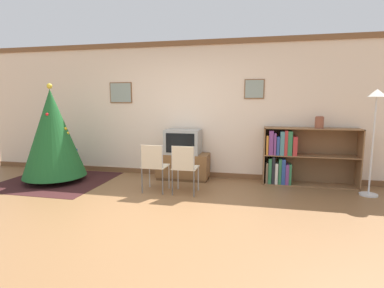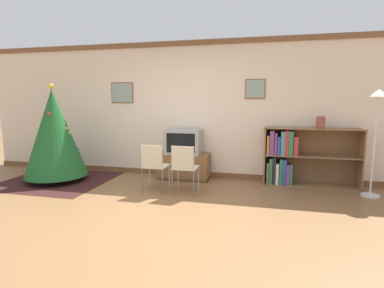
{
  "view_description": "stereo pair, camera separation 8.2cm",
  "coord_description": "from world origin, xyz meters",
  "px_view_note": "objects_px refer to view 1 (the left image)",
  "views": [
    {
      "loc": [
        1.43,
        -3.59,
        1.54
      ],
      "look_at": [
        0.36,
        1.26,
        0.82
      ],
      "focal_mm": 28.0,
      "sensor_mm": 36.0,
      "label": 1
    },
    {
      "loc": [
        1.51,
        -3.57,
        1.54
      ],
      "look_at": [
        0.36,
        1.26,
        0.82
      ],
      "focal_mm": 28.0,
      "sensor_mm": 36.0,
      "label": 2
    }
  ],
  "objects_px": {
    "folding_chair_right": "(184,166)",
    "tv_console": "(183,166)",
    "standing_lamp": "(375,115)",
    "bookshelf": "(293,157)",
    "vase": "(319,122)",
    "television": "(183,142)",
    "christmas_tree": "(53,133)",
    "folding_chair_left": "(154,165)"
  },
  "relations": [
    {
      "from": "folding_chair_right",
      "to": "tv_console",
      "type": "bearing_deg",
      "value": 105.31
    },
    {
      "from": "folding_chair_right",
      "to": "standing_lamp",
      "type": "distance_m",
      "value": 3.14
    },
    {
      "from": "bookshelf",
      "to": "vase",
      "type": "bearing_deg",
      "value": -6.35
    },
    {
      "from": "standing_lamp",
      "to": "folding_chair_right",
      "type": "bearing_deg",
      "value": -168.64
    },
    {
      "from": "tv_console",
      "to": "folding_chair_right",
      "type": "height_order",
      "value": "folding_chair_right"
    },
    {
      "from": "television",
      "to": "bookshelf",
      "type": "xyz_separation_m",
      "value": [
        2.06,
        0.07,
        -0.23
      ]
    },
    {
      "from": "christmas_tree",
      "to": "vase",
      "type": "relative_size",
      "value": 8.63
    },
    {
      "from": "christmas_tree",
      "to": "folding_chair_left",
      "type": "xyz_separation_m",
      "value": [
        2.09,
        -0.25,
        -0.45
      ]
    },
    {
      "from": "folding_chair_left",
      "to": "bookshelf",
      "type": "bearing_deg",
      "value": 23.8
    },
    {
      "from": "folding_chair_left",
      "to": "folding_chair_right",
      "type": "distance_m",
      "value": 0.53
    },
    {
      "from": "christmas_tree",
      "to": "vase",
      "type": "distance_m",
      "value": 4.89
    },
    {
      "from": "tv_console",
      "to": "television",
      "type": "distance_m",
      "value": 0.49
    },
    {
      "from": "christmas_tree",
      "to": "television",
      "type": "bearing_deg",
      "value": 16.76
    },
    {
      "from": "vase",
      "to": "standing_lamp",
      "type": "xyz_separation_m",
      "value": [
        0.75,
        -0.38,
        0.16
      ]
    },
    {
      "from": "standing_lamp",
      "to": "television",
      "type": "bearing_deg",
      "value": 173.55
    },
    {
      "from": "christmas_tree",
      "to": "folding_chair_right",
      "type": "height_order",
      "value": "christmas_tree"
    },
    {
      "from": "television",
      "to": "folding_chair_left",
      "type": "bearing_deg",
      "value": -105.35
    },
    {
      "from": "folding_chair_right",
      "to": "folding_chair_left",
      "type": "bearing_deg",
      "value": 180.0
    },
    {
      "from": "television",
      "to": "folding_chair_right",
      "type": "xyz_separation_m",
      "value": [
        0.26,
        -0.96,
        -0.27
      ]
    },
    {
      "from": "christmas_tree",
      "to": "folding_chair_left",
      "type": "bearing_deg",
      "value": -6.82
    },
    {
      "from": "tv_console",
      "to": "folding_chair_left",
      "type": "xyz_separation_m",
      "value": [
        -0.26,
        -0.96,
        0.22
      ]
    },
    {
      "from": "folding_chair_left",
      "to": "standing_lamp",
      "type": "bearing_deg",
      "value": 9.68
    },
    {
      "from": "christmas_tree",
      "to": "vase",
      "type": "height_order",
      "value": "christmas_tree"
    },
    {
      "from": "bookshelf",
      "to": "folding_chair_right",
      "type": "bearing_deg",
      "value": -150.31
    },
    {
      "from": "christmas_tree",
      "to": "tv_console",
      "type": "xyz_separation_m",
      "value": [
        2.35,
        0.71,
        -0.67
      ]
    },
    {
      "from": "folding_chair_left",
      "to": "bookshelf",
      "type": "xyz_separation_m",
      "value": [
        2.32,
        1.03,
        0.04
      ]
    },
    {
      "from": "christmas_tree",
      "to": "bookshelf",
      "type": "relative_size",
      "value": 1.12
    },
    {
      "from": "christmas_tree",
      "to": "folding_chair_left",
      "type": "relative_size",
      "value": 2.25
    },
    {
      "from": "bookshelf",
      "to": "vase",
      "type": "distance_m",
      "value": 0.77
    },
    {
      "from": "folding_chair_left",
      "to": "vase",
      "type": "relative_size",
      "value": 3.84
    },
    {
      "from": "television",
      "to": "bookshelf",
      "type": "bearing_deg",
      "value": 1.85
    },
    {
      "from": "folding_chair_right",
      "to": "standing_lamp",
      "type": "xyz_separation_m",
      "value": [
        2.96,
        0.59,
        0.85
      ]
    },
    {
      "from": "tv_console",
      "to": "folding_chair_left",
      "type": "relative_size",
      "value": 1.23
    },
    {
      "from": "bookshelf",
      "to": "television",
      "type": "bearing_deg",
      "value": -178.15
    },
    {
      "from": "vase",
      "to": "standing_lamp",
      "type": "relative_size",
      "value": 0.12
    },
    {
      "from": "television",
      "to": "bookshelf",
      "type": "distance_m",
      "value": 2.07
    },
    {
      "from": "tv_console",
      "to": "folding_chair_right",
      "type": "bearing_deg",
      "value": -74.69
    },
    {
      "from": "tv_console",
      "to": "standing_lamp",
      "type": "distance_m",
      "value": 3.41
    },
    {
      "from": "standing_lamp",
      "to": "bookshelf",
      "type": "bearing_deg",
      "value": 159.66
    },
    {
      "from": "television",
      "to": "folding_chair_right",
      "type": "distance_m",
      "value": 1.03
    },
    {
      "from": "tv_console",
      "to": "bookshelf",
      "type": "relative_size",
      "value": 0.61
    },
    {
      "from": "tv_console",
      "to": "christmas_tree",
      "type": "bearing_deg",
      "value": -163.18
    }
  ]
}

